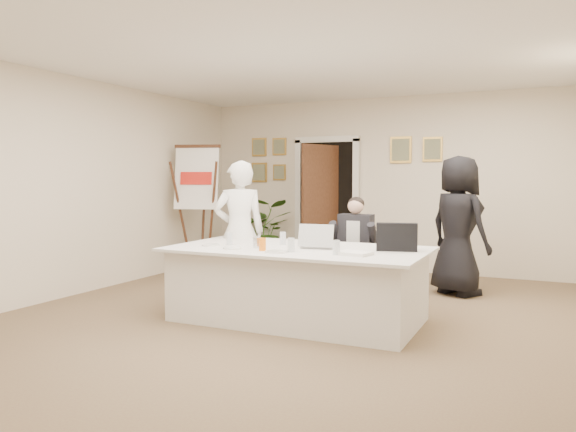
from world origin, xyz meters
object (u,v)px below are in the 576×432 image
at_px(standing_woman, 458,226).
at_px(laptop, 321,234).
at_px(laptop_bag, 397,237).
at_px(oj_glass, 262,244).
at_px(conference_table, 298,284).
at_px(seated_man, 355,248).
at_px(flip_chart, 199,215).
at_px(steel_jug, 257,243).
at_px(paper_stack, 354,253).
at_px(standing_man, 239,231).
at_px(potted_palm, 262,231).

height_order(standing_woman, laptop, standing_woman).
bearing_deg(laptop_bag, laptop, 171.16).
bearing_deg(oj_glass, laptop_bag, 24.10).
relative_size(conference_table, seated_man, 2.07).
bearing_deg(flip_chart, oj_glass, -45.38).
height_order(laptop, steel_jug, laptop).
xyz_separation_m(laptop_bag, paper_stack, (-0.30, -0.45, -0.13)).
bearing_deg(standing_man, oj_glass, 93.05).
bearing_deg(seated_man, conference_table, -107.75).
height_order(standing_man, standing_woman, standing_woman).
xyz_separation_m(seated_man, oj_glass, (-0.47, -1.53, 0.19)).
xyz_separation_m(standing_man, standing_woman, (2.37, 1.50, 0.04)).
distance_m(conference_table, potted_palm, 3.90).
bearing_deg(flip_chart, conference_table, -38.19).
distance_m(seated_man, oj_glass, 1.61).
bearing_deg(standing_woman, flip_chart, 34.13).
distance_m(conference_table, oj_glass, 0.62).
height_order(conference_table, flip_chart, flip_chart).
height_order(laptop_bag, oj_glass, laptop_bag).
relative_size(conference_table, laptop, 7.08).
bearing_deg(conference_table, laptop_bag, 9.86).
bearing_deg(oj_glass, flip_chart, 134.62).
distance_m(seated_man, standing_man, 1.42).
bearing_deg(potted_palm, steel_jug, -63.09).
distance_m(laptop, laptop_bag, 0.80).
height_order(standing_woman, steel_jug, standing_woman).
height_order(potted_palm, paper_stack, potted_palm).
xyz_separation_m(conference_table, paper_stack, (0.71, -0.27, 0.40)).
bearing_deg(potted_palm, seated_man, -41.55).
xyz_separation_m(seated_man, steel_jug, (-0.63, -1.34, 0.18)).
distance_m(paper_stack, oj_glass, 0.94).
height_order(potted_palm, laptop, potted_palm).
bearing_deg(steel_jug, conference_table, 27.13).
bearing_deg(standing_woman, steel_jug, 87.12).
bearing_deg(flip_chart, steel_jug, -45.05).
relative_size(potted_palm, oj_glass, 8.84).
bearing_deg(standing_man, laptop_bag, 131.62).
relative_size(seated_man, standing_woman, 0.72).
relative_size(flip_chart, paper_stack, 6.24).
relative_size(seated_man, flip_chart, 0.65).
distance_m(standing_man, potted_palm, 2.93).
bearing_deg(laptop_bag, potted_palm, 121.75).
distance_m(flip_chart, oj_glass, 3.45).
height_order(seated_man, paper_stack, seated_man).
relative_size(conference_table, flip_chart, 1.36).
bearing_deg(seated_man, laptop, -97.29).
bearing_deg(flip_chart, potted_palm, 66.24).
distance_m(conference_table, flip_chart, 3.41).
bearing_deg(paper_stack, oj_glass, -173.49).
distance_m(laptop, paper_stack, 0.63).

